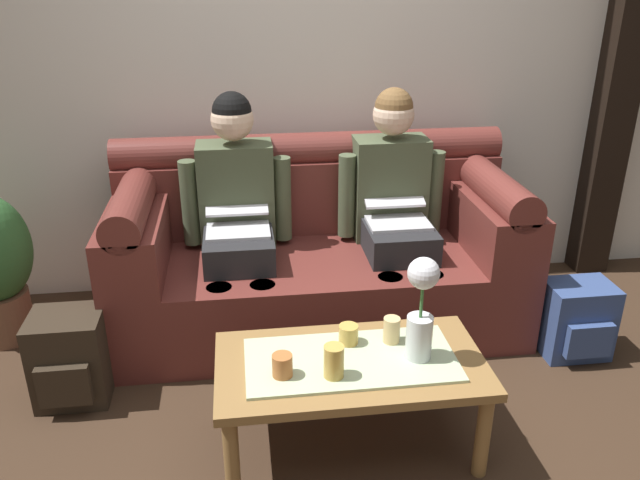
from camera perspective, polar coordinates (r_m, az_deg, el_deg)
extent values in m
plane|color=#382619|center=(2.59, 3.21, -19.93)|extent=(14.00, 14.00, 0.00)
cube|color=silver|center=(3.58, -1.47, 18.21)|extent=(6.00, 0.12, 2.90)
cube|color=black|center=(4.07, 25.82, 16.66)|extent=(0.20, 0.20, 2.90)
cube|color=maroon|center=(3.36, -0.14, -4.36)|extent=(2.07, 0.88, 0.42)
cube|color=maroon|center=(3.50, -0.85, 4.12)|extent=(2.07, 0.22, 0.40)
cylinder|color=maroon|center=(3.42, -0.87, 8.14)|extent=(2.07, 0.18, 0.18)
cube|color=maroon|center=(3.23, -16.07, 0.32)|extent=(0.28, 0.88, 0.28)
cylinder|color=maroon|center=(3.16, -16.44, 3.40)|extent=(0.18, 0.88, 0.18)
cube|color=maroon|center=(3.43, 14.81, 1.87)|extent=(0.28, 0.88, 0.28)
cylinder|color=maroon|center=(3.37, 15.13, 4.79)|extent=(0.18, 0.88, 0.18)
cube|color=#232326|center=(3.16, -7.28, -0.71)|extent=(0.34, 0.40, 0.15)
cylinder|color=#232326|center=(3.06, -8.81, -7.67)|extent=(0.12, 0.12, 0.42)
cylinder|color=#232326|center=(3.06, -5.04, -7.48)|extent=(0.12, 0.12, 0.42)
cube|color=#475138|center=(3.31, -7.51, 4.06)|extent=(0.38, 0.22, 0.54)
cylinder|color=#475138|center=(3.29, -11.58, 3.28)|extent=(0.09, 0.09, 0.44)
cylinder|color=#475138|center=(3.29, -3.38, 3.71)|extent=(0.09, 0.09, 0.44)
sphere|color=beige|center=(3.18, -7.89, 10.66)|extent=(0.21, 0.21, 0.21)
sphere|color=black|center=(3.17, -7.93, 11.37)|extent=(0.19, 0.19, 0.19)
cube|color=silver|center=(3.14, -7.36, 0.81)|extent=(0.31, 0.22, 0.02)
cube|color=silver|center=(3.25, -7.49, 3.54)|extent=(0.31, 0.20, 0.10)
cube|color=black|center=(3.24, -7.48, 3.42)|extent=(0.27, 0.17, 0.08)
cube|color=#232326|center=(3.26, 7.05, 0.06)|extent=(0.34, 0.40, 0.15)
cylinder|color=#232326|center=(3.14, 6.17, -6.71)|extent=(0.12, 0.12, 0.42)
cylinder|color=#232326|center=(3.19, 9.69, -6.41)|extent=(0.12, 0.12, 0.42)
cube|color=#475138|center=(3.40, 6.23, 4.67)|extent=(0.38, 0.22, 0.54)
cylinder|color=#475138|center=(3.33, 2.42, 3.98)|extent=(0.09, 0.09, 0.44)
cylinder|color=#475138|center=(3.43, 10.19, 4.26)|extent=(0.09, 0.09, 0.44)
sphere|color=beige|center=(3.28, 6.62, 11.10)|extent=(0.21, 0.21, 0.21)
sphere|color=brown|center=(3.27, 6.65, 11.79)|extent=(0.19, 0.19, 0.19)
cube|color=silver|center=(3.24, 7.04, 1.54)|extent=(0.31, 0.22, 0.02)
cube|color=silver|center=(3.34, 6.50, 4.17)|extent=(0.31, 0.20, 0.09)
cube|color=black|center=(3.33, 6.54, 4.06)|extent=(0.27, 0.17, 0.07)
cube|color=olive|center=(2.47, 2.77, -11.15)|extent=(1.02, 0.55, 0.04)
cube|color=#B2C69E|center=(2.46, 2.78, -10.69)|extent=(0.80, 0.38, 0.01)
cylinder|color=olive|center=(2.39, -7.93, -18.85)|extent=(0.06, 0.06, 0.36)
cylinder|color=olive|center=(2.53, 14.42, -16.60)|extent=(0.06, 0.06, 0.36)
cylinder|color=olive|center=(2.74, -7.98, -12.55)|extent=(0.06, 0.06, 0.36)
cylinder|color=olive|center=(2.86, 11.20, -11.00)|extent=(0.06, 0.06, 0.36)
cylinder|color=silver|center=(2.44, 8.87, -8.62)|extent=(0.10, 0.10, 0.17)
cylinder|color=#3D7538|center=(2.36, 9.11, -5.39)|extent=(0.01, 0.01, 0.14)
sphere|color=silver|center=(2.31, 9.29, -2.96)|extent=(0.12, 0.12, 0.12)
cylinder|color=gold|center=(2.32, 1.25, -10.83)|extent=(0.07, 0.07, 0.13)
cylinder|color=gold|center=(2.52, 2.57, -8.45)|extent=(0.08, 0.08, 0.08)
cylinder|color=#B26633|center=(2.34, -3.40, -11.17)|extent=(0.07, 0.07, 0.09)
cylinder|color=#DBB77A|center=(2.54, 6.44, -8.02)|extent=(0.07, 0.07, 0.10)
cube|color=#2D2319|center=(3.03, -21.45, -9.74)|extent=(0.31, 0.26, 0.41)
cube|color=#2D2319|center=(2.93, -21.97, -12.02)|extent=(0.22, 0.05, 0.18)
cube|color=#33477A|center=(3.37, 21.97, -6.59)|extent=(0.32, 0.23, 0.37)
cube|color=#33477A|center=(3.29, 22.97, -8.30)|extent=(0.22, 0.05, 0.17)
cylinder|color=brown|center=(3.66, -26.53, -6.04)|extent=(0.28, 0.28, 0.26)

